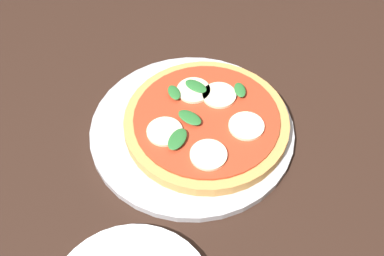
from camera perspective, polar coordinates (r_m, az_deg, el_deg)
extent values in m
cube|color=black|center=(0.76, 2.38, -3.25)|extent=(1.50, 0.95, 0.04)
cylinder|color=#B2B2B7|center=(0.76, 0.00, -0.19)|extent=(0.32, 0.32, 0.01)
cylinder|color=tan|center=(0.75, 1.51, 0.63)|extent=(0.26, 0.26, 0.02)
cylinder|color=#B7381E|center=(0.74, 1.52, 1.17)|extent=(0.23, 0.23, 0.00)
cylinder|color=beige|center=(0.72, -3.28, -0.41)|extent=(0.05, 0.05, 0.00)
cylinder|color=beige|center=(0.69, 1.98, -3.21)|extent=(0.05, 0.05, 0.00)
cylinder|color=beige|center=(0.73, 6.60, 0.00)|extent=(0.05, 0.05, 0.00)
cylinder|color=beige|center=(0.77, 3.26, 3.92)|extent=(0.05, 0.05, 0.00)
cylinder|color=beige|center=(0.77, 0.18, 4.52)|extent=(0.05, 0.05, 0.00)
ellipsoid|color=#286B2D|center=(0.77, 5.73, 4.55)|extent=(0.02, 0.03, 0.00)
ellipsoid|color=#286B2D|center=(0.71, -1.82, -1.11)|extent=(0.05, 0.05, 0.00)
ellipsoid|color=#286B2D|center=(0.73, -0.27, 1.26)|extent=(0.04, 0.05, 0.00)
ellipsoid|color=#286B2D|center=(0.76, -2.15, 4.26)|extent=(0.02, 0.03, 0.00)
ellipsoid|color=#286B2D|center=(0.77, 0.45, 5.01)|extent=(0.04, 0.04, 0.00)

